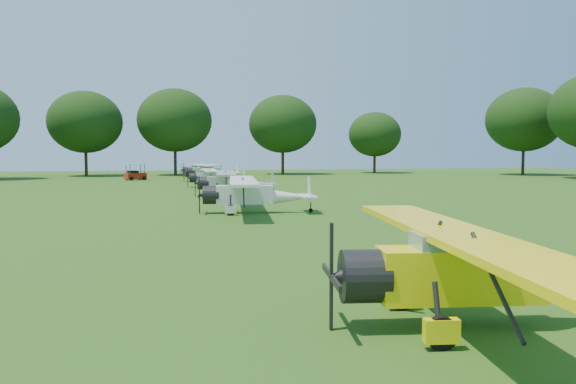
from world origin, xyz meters
The scene contains 9 objects.
ground centered at (0.00, 0.00, 0.00)m, with size 160.00×160.00×0.00m, color #204D13.
tree_belt centered at (3.57, 0.16, 8.03)m, with size 137.36×130.27×14.52m.
aircraft_2 centered at (0.49, -19.49, 1.18)m, with size 6.52×10.32×2.03m.
aircraft_3 centered at (-0.19, 1.56, 1.19)m, with size 6.54×10.37×2.04m.
aircraft_4 centered at (0.49, 14.15, 1.17)m, with size 6.41×10.19×2.00m.
aircraft_5 centered at (0.40, 25.73, 1.08)m, with size 5.86×9.32×1.84m.
aircraft_6 centered at (1.12, 37.13, 1.26)m, with size 6.88×10.94×2.15m.
aircraft_7 centered at (1.05, 49.57, 1.09)m, with size 5.96×9.50×1.87m.
golf_cart centered at (-7.58, 42.01, 0.68)m, with size 2.72×2.24×2.02m.
Camera 1 is at (-5.65, -28.86, 3.32)m, focal length 35.00 mm.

